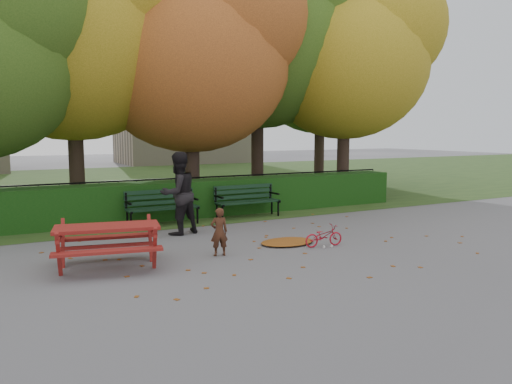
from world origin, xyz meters
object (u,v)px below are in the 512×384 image
bench_right (246,198)px  child (219,232)px  tree_c (204,48)px  picnic_table (107,235)px  tree_e (357,53)px  tree_b (85,22)px  bench_left (162,204)px  tree_g (330,62)px  adult (178,193)px  tree_d (271,27)px  bicycle (324,236)px

bench_right → child: child is taller
tree_c → picnic_table: bearing=-126.2°
tree_e → picnic_table: tree_e is taller
tree_c → child: bearing=-110.2°
tree_b → tree_e: 9.03m
tree_b → bench_left: tree_b is taller
tree_e → bench_right: bearing=-159.1°
tree_g → child: bearing=-135.0°
bench_left → adult: bearing=-90.5°
picnic_table → bench_left: bearing=70.6°
tree_d → tree_e: 3.15m
tree_c → picnic_table: size_ratio=4.05×
tree_c → bench_right: size_ratio=4.44×
bench_right → adult: 2.78m
tree_b → tree_g: (10.78, 3.02, -0.03)m
tree_d → bench_left: 8.31m
bench_right → bench_left: bearing=180.0°
tree_c → tree_e: size_ratio=0.98×
tree_b → tree_d: 6.37m
tree_e → tree_b: bearing=173.8°
tree_c → bench_left: tree_c is taller
tree_d → bench_left: bearing=-145.7°
tree_e → bicycle: 9.54m
tree_d → picnic_table: 11.41m
tree_d → tree_g: 5.16m
tree_c → bench_left: 5.31m
tree_d → picnic_table: (-7.23, -6.98, -5.40)m
bench_right → adult: bearing=-151.5°
bench_right → picnic_table: bearing=-142.2°
tree_e → adult: tree_e is taller
tree_c → tree_e: tree_e is taller
child → bench_right: bearing=-113.9°
tree_d → tree_g: tree_d is taller
tree_b → adult: tree_b is taller
tree_g → picnic_table: tree_g is taller
tree_e → bench_left: bearing=-165.2°
bench_left → child: 3.58m
tree_d → adult: size_ratio=5.08×
tree_e → bench_right: size_ratio=4.53×
bench_left → child: child is taller
tree_c → bicycle: bearing=-89.6°
tree_b → tree_c: size_ratio=1.10×
picnic_table → bicycle: 4.27m
tree_b → tree_g: size_ratio=1.03×
tree_g → bench_right: tree_g is taller
bench_left → adult: (-0.01, -1.31, 0.42)m
picnic_table → adult: size_ratio=1.05×
tree_b → child: size_ratio=9.56×
bench_left → bicycle: bearing=-60.8°
child → tree_c: bearing=-100.1°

